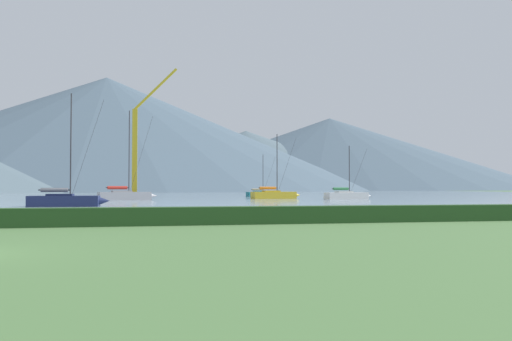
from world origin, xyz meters
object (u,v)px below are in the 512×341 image
(sailboat_slip_0, at_px, (65,200))
(dock_crane, at_px, (137,157))
(sailboat_slip_1, at_px, (125,195))
(sailboat_slip_4, at_px, (274,194))
(sailboat_slip_2, at_px, (261,194))
(sailboat_slip_5, at_px, (347,195))

(sailboat_slip_0, bearing_deg, dock_crane, 79.45)
(sailboat_slip_1, distance_m, sailboat_slip_4, 24.18)
(sailboat_slip_2, bearing_deg, sailboat_slip_4, -105.74)
(sailboat_slip_1, distance_m, dock_crane, 8.31)
(sailboat_slip_1, bearing_deg, sailboat_slip_0, -115.16)
(sailboat_slip_1, distance_m, sailboat_slip_2, 36.62)
(sailboat_slip_5, xyz_separation_m, dock_crane, (-32.62, 7.04, 6.12))
(sailboat_slip_1, bearing_deg, sailboat_slip_4, -3.68)
(sailboat_slip_2, height_order, sailboat_slip_5, sailboat_slip_2)
(sailboat_slip_4, height_order, sailboat_slip_5, sailboat_slip_4)
(sailboat_slip_1, relative_size, sailboat_slip_2, 1.54)
(sailboat_slip_2, height_order, dock_crane, dock_crane)
(dock_crane, bearing_deg, sailboat_slip_0, -101.60)
(sailboat_slip_1, xyz_separation_m, sailboat_slip_5, (34.12, -1.51, -0.10))
(sailboat_slip_0, xyz_separation_m, sailboat_slip_1, (4.83, 25.24, 0.09))
(sailboat_slip_0, relative_size, dock_crane, 0.53)
(sailboat_slip_2, distance_m, sailboat_slip_4, 21.26)
(sailboat_slip_0, distance_m, sailboat_slip_5, 45.61)
(sailboat_slip_4, xyz_separation_m, dock_crane, (-22.27, 1.06, 6.06))
(sailboat_slip_1, height_order, sailboat_slip_4, sailboat_slip_1)
(sailboat_slip_4, relative_size, sailboat_slip_5, 1.26)
(dock_crane, bearing_deg, sailboat_slip_4, -2.73)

